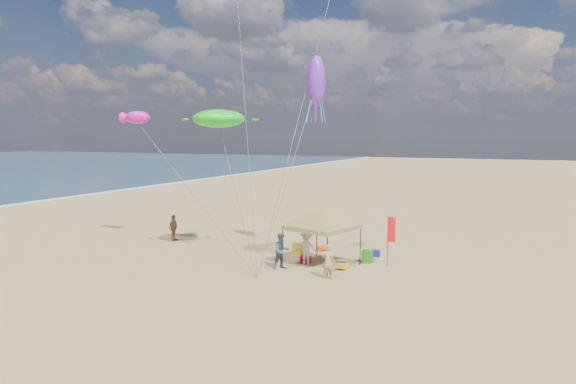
{
  "coord_description": "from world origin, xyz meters",
  "views": [
    {
      "loc": [
        11.13,
        -21.35,
        6.91
      ],
      "look_at": [
        0.0,
        3.0,
        4.0
      ],
      "focal_mm": 32.8,
      "sensor_mm": 36.0,
      "label": 1
    }
  ],
  "objects_px": {
    "cooler_red": "(306,260)",
    "person_far_a": "(173,228)",
    "feather_flag": "(391,232)",
    "cooler_blue": "(375,253)",
    "person_near_b": "(282,251)",
    "chair_yellow": "(297,249)",
    "person_near_c": "(306,248)",
    "beach_cart": "(339,265)",
    "canopy_tent": "(322,209)",
    "chair_green": "(367,256)",
    "person_near_a": "(328,262)"
  },
  "relations": [
    {
      "from": "feather_flag",
      "to": "person_near_c",
      "type": "xyz_separation_m",
      "value": [
        -4.13,
        -1.66,
        -0.87
      ]
    },
    {
      "from": "chair_green",
      "to": "person_far_a",
      "type": "bearing_deg",
      "value": 177.6
    },
    {
      "from": "person_near_b",
      "to": "feather_flag",
      "type": "bearing_deg",
      "value": -20.63
    },
    {
      "from": "feather_flag",
      "to": "person_near_c",
      "type": "relative_size",
      "value": 1.45
    },
    {
      "from": "cooler_red",
      "to": "person_far_a",
      "type": "distance_m",
      "value": 10.42
    },
    {
      "from": "beach_cart",
      "to": "canopy_tent",
      "type": "bearing_deg",
      "value": 162.44
    },
    {
      "from": "cooler_red",
      "to": "chair_green",
      "type": "distance_m",
      "value": 3.36
    },
    {
      "from": "canopy_tent",
      "to": "beach_cart",
      "type": "relative_size",
      "value": 6.32
    },
    {
      "from": "chair_yellow",
      "to": "person_near_c",
      "type": "distance_m",
      "value": 2.44
    },
    {
      "from": "person_far_a",
      "to": "feather_flag",
      "type": "bearing_deg",
      "value": -97.77
    },
    {
      "from": "chair_green",
      "to": "person_near_a",
      "type": "height_order",
      "value": "person_near_a"
    },
    {
      "from": "cooler_red",
      "to": "person_near_b",
      "type": "bearing_deg",
      "value": -110.33
    },
    {
      "from": "canopy_tent",
      "to": "cooler_red",
      "type": "height_order",
      "value": "canopy_tent"
    },
    {
      "from": "beach_cart",
      "to": "person_near_c",
      "type": "height_order",
      "value": "person_near_c"
    },
    {
      "from": "beach_cart",
      "to": "person_near_c",
      "type": "bearing_deg",
      "value": 174.47
    },
    {
      "from": "cooler_blue",
      "to": "chair_yellow",
      "type": "xyz_separation_m",
      "value": [
        -4.19,
        -1.42,
        0.16
      ]
    },
    {
      "from": "canopy_tent",
      "to": "person_near_b",
      "type": "distance_m",
      "value": 3.07
    },
    {
      "from": "cooler_red",
      "to": "person_near_b",
      "type": "height_order",
      "value": "person_near_b"
    },
    {
      "from": "cooler_red",
      "to": "feather_flag",
      "type": "bearing_deg",
      "value": 17.26
    },
    {
      "from": "feather_flag",
      "to": "chair_green",
      "type": "distance_m",
      "value": 1.93
    },
    {
      "from": "person_far_a",
      "to": "cooler_red",
      "type": "bearing_deg",
      "value": -106.22
    },
    {
      "from": "cooler_blue",
      "to": "chair_green",
      "type": "distance_m",
      "value": 1.63
    },
    {
      "from": "beach_cart",
      "to": "cooler_blue",
      "type": "bearing_deg",
      "value": 75.62
    },
    {
      "from": "person_near_a",
      "to": "person_near_b",
      "type": "bearing_deg",
      "value": -36.81
    },
    {
      "from": "chair_green",
      "to": "feather_flag",
      "type": "bearing_deg",
      "value": -3.66
    },
    {
      "from": "person_near_c",
      "to": "chair_green",
      "type": "bearing_deg",
      "value": -158.1
    },
    {
      "from": "cooler_red",
      "to": "person_near_c",
      "type": "xyz_separation_m",
      "value": [
        0.18,
        -0.32,
        0.73
      ]
    },
    {
      "from": "cooler_red",
      "to": "person_far_a",
      "type": "xyz_separation_m",
      "value": [
        -10.21,
        1.98,
        0.68
      ]
    },
    {
      "from": "cooler_blue",
      "to": "chair_yellow",
      "type": "relative_size",
      "value": 0.77
    },
    {
      "from": "person_near_c",
      "to": "person_far_a",
      "type": "bearing_deg",
      "value": -21.88
    },
    {
      "from": "canopy_tent",
      "to": "cooler_red",
      "type": "distance_m",
      "value": 3.02
    },
    {
      "from": "cooler_red",
      "to": "person_near_a",
      "type": "xyz_separation_m",
      "value": [
        2.18,
        -2.45,
        0.65
      ]
    },
    {
      "from": "cooler_red",
      "to": "chair_yellow",
      "type": "xyz_separation_m",
      "value": [
        -1.18,
        1.62,
        0.16
      ]
    },
    {
      "from": "cooler_blue",
      "to": "chair_yellow",
      "type": "distance_m",
      "value": 4.43
    },
    {
      "from": "chair_yellow",
      "to": "person_near_b",
      "type": "relative_size",
      "value": 0.37
    },
    {
      "from": "person_near_b",
      "to": "chair_yellow",
      "type": "bearing_deg",
      "value": 47.3
    },
    {
      "from": "feather_flag",
      "to": "cooler_blue",
      "type": "bearing_deg",
      "value": 127.43
    },
    {
      "from": "cooler_red",
      "to": "person_near_b",
      "type": "xyz_separation_m",
      "value": [
        -0.63,
        -1.7,
        0.75
      ]
    },
    {
      "from": "canopy_tent",
      "to": "person_near_c",
      "type": "distance_m",
      "value": 2.28
    },
    {
      "from": "person_near_c",
      "to": "cooler_blue",
      "type": "bearing_deg",
      "value": -139.5
    },
    {
      "from": "canopy_tent",
      "to": "chair_green",
      "type": "bearing_deg",
      "value": 37.46
    },
    {
      "from": "person_near_b",
      "to": "beach_cart",
      "type": "bearing_deg",
      "value": -28.61
    },
    {
      "from": "cooler_red",
      "to": "cooler_blue",
      "type": "xyz_separation_m",
      "value": [
        3.01,
        3.04,
        0.0
      ]
    },
    {
      "from": "cooler_blue",
      "to": "person_near_c",
      "type": "distance_m",
      "value": 4.45
    },
    {
      "from": "feather_flag",
      "to": "cooler_red",
      "type": "bearing_deg",
      "value": -162.74
    },
    {
      "from": "feather_flag",
      "to": "beach_cart",
      "type": "xyz_separation_m",
      "value": [
        -2.21,
        -1.84,
        -1.59
      ]
    },
    {
      "from": "cooler_blue",
      "to": "person_near_b",
      "type": "height_order",
      "value": "person_near_b"
    },
    {
      "from": "beach_cart",
      "to": "person_near_a",
      "type": "xyz_separation_m",
      "value": [
        0.09,
        -1.95,
        0.64
      ]
    },
    {
      "from": "cooler_red",
      "to": "person_far_a",
      "type": "height_order",
      "value": "person_far_a"
    },
    {
      "from": "chair_green",
      "to": "chair_yellow",
      "type": "distance_m",
      "value": 4.23
    }
  ]
}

